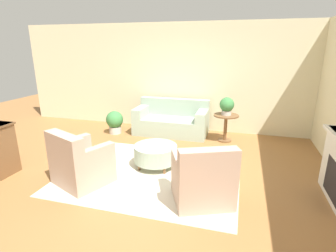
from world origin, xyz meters
name	(u,v)px	position (x,y,z in m)	size (l,w,h in m)	color
ground_plane	(152,174)	(0.00, 0.00, 0.00)	(16.00, 16.00, 0.00)	#996638
wall_back	(187,78)	(0.00, 2.89, 1.40)	(9.65, 0.12, 2.80)	beige
rug	(152,173)	(0.00, 0.00, 0.01)	(3.07, 2.47, 0.01)	beige
couch	(172,121)	(-0.26, 2.33, 0.32)	(1.86, 0.89, 0.87)	#9EB29E
armchair_left	(80,164)	(-1.02, -0.65, 0.36)	(1.04, 1.01, 0.92)	tan
armchair_right	(203,180)	(1.02, -0.65, 0.36)	(1.04, 1.01, 0.92)	tan
ottoman_table	(156,153)	(-0.02, 0.29, 0.28)	(0.81, 0.81, 0.42)	#9EB29E
side_table	(226,123)	(1.14, 2.11, 0.45)	(0.59, 0.59, 0.65)	brown
potted_plant_on_side_table	(227,105)	(1.14, 2.11, 0.88)	(0.34, 0.34, 0.42)	beige
potted_plant_floor	(115,121)	(-1.69, 1.92, 0.32)	(0.45, 0.45, 0.59)	beige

